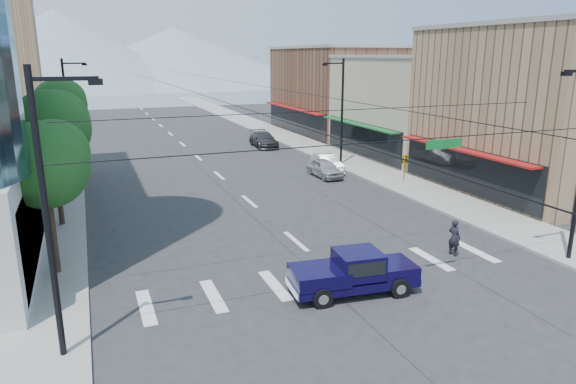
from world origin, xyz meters
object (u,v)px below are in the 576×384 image
object	(u,v)px
pickup_truck	(353,272)
parked_car_mid	(327,163)
parked_car_near	(325,168)
parked_car_far	(264,139)
pedestrian	(454,237)

from	to	relation	value
pickup_truck	parked_car_mid	distance (m)	22.26
parked_car_near	pickup_truck	bearing A→B (deg)	-113.17
parked_car_near	parked_car_far	size ratio (longest dim) A/B	0.77
parked_car_mid	parked_car_far	size ratio (longest dim) A/B	0.81
pedestrian	parked_car_far	xyz separation A→B (m)	(1.32, 31.74, -0.12)
pickup_truck	parked_car_near	distance (m)	20.36
pedestrian	parked_car_mid	distance (m)	18.82
parked_car_near	parked_car_mid	world-z (taller)	parked_car_mid
parked_car_far	pickup_truck	bearing A→B (deg)	-99.38
parked_car_near	parked_car_far	bearing A→B (deg)	89.15
pickup_truck	parked_car_far	distance (m)	34.42
pickup_truck	parked_car_far	world-z (taller)	pickup_truck
pickup_truck	pedestrian	xyz separation A→B (m)	(6.41, 1.80, -0.02)
pedestrian	parked_car_mid	size ratio (longest dim) A/B	0.42
pickup_truck	pedestrian	size ratio (longest dim) A/B	2.99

